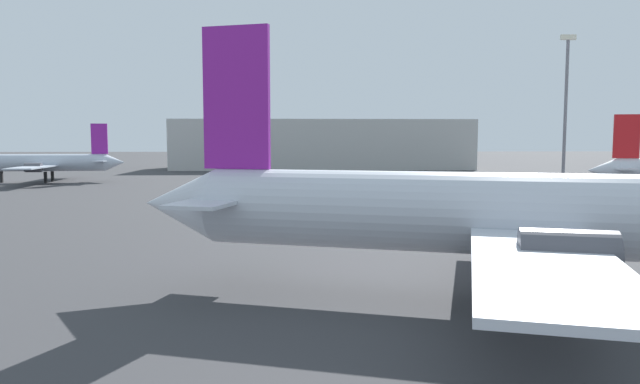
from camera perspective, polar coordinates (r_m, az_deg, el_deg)
name	(u,v)px	position (r m, az deg, el deg)	size (l,w,h in m)	color
airplane_at_gate	(554,215)	(24.21, 22.07, -2.16)	(35.58, 25.81, 11.56)	silver
airplane_distant	(44,163)	(99.06, -25.60, 2.62)	(24.86, 24.80, 9.09)	#B2BCCC
baggage_cart	(606,232)	(41.10, 26.36, -3.57)	(1.85, 2.63, 1.30)	gold
light_mast_right	(566,100)	(99.93, 23.10, 8.31)	(2.40, 0.50, 22.93)	slate
terminal_building	(322,144)	(133.03, 0.17, 4.72)	(65.82, 21.32, 10.93)	#B7B7B2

